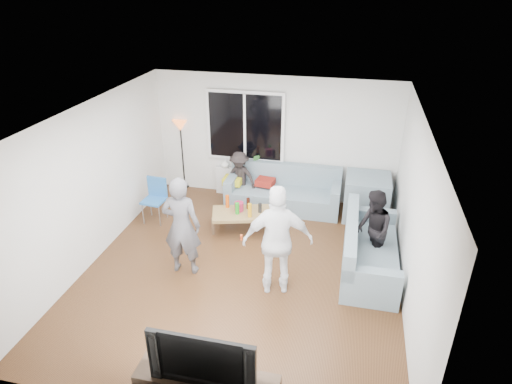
% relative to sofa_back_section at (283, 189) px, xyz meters
% --- Properties ---
extents(floor, '(5.00, 5.50, 0.04)m').
position_rel_sofa_back_section_xyz_m(floor, '(-0.29, -2.27, -0.45)').
color(floor, '#56351C').
rests_on(floor, ground).
extents(ceiling, '(5.00, 5.50, 0.04)m').
position_rel_sofa_back_section_xyz_m(ceiling, '(-0.29, -2.27, 2.20)').
color(ceiling, white).
rests_on(ceiling, ground).
extents(wall_back, '(5.00, 0.04, 2.60)m').
position_rel_sofa_back_section_xyz_m(wall_back, '(-0.29, 0.50, 0.88)').
color(wall_back, silver).
rests_on(wall_back, ground).
extents(wall_front, '(5.00, 0.04, 2.60)m').
position_rel_sofa_back_section_xyz_m(wall_front, '(-0.29, -5.04, 0.88)').
color(wall_front, silver).
rests_on(wall_front, ground).
extents(wall_left, '(0.04, 5.50, 2.60)m').
position_rel_sofa_back_section_xyz_m(wall_left, '(-2.81, -2.27, 0.88)').
color(wall_left, silver).
rests_on(wall_left, ground).
extents(wall_right, '(0.04, 5.50, 2.60)m').
position_rel_sofa_back_section_xyz_m(wall_right, '(2.23, -2.27, 0.88)').
color(wall_right, silver).
rests_on(wall_right, ground).
extents(window_frame, '(1.62, 0.06, 1.47)m').
position_rel_sofa_back_section_xyz_m(window_frame, '(-0.89, 0.42, 1.12)').
color(window_frame, white).
rests_on(window_frame, wall_back).
extents(window_glass, '(1.50, 0.02, 1.35)m').
position_rel_sofa_back_section_xyz_m(window_glass, '(-0.89, 0.38, 1.12)').
color(window_glass, black).
rests_on(window_glass, window_frame).
extents(window_mullion, '(0.05, 0.03, 1.35)m').
position_rel_sofa_back_section_xyz_m(window_mullion, '(-0.89, 0.37, 1.12)').
color(window_mullion, white).
rests_on(window_mullion, window_frame).
extents(radiator, '(1.30, 0.12, 0.62)m').
position_rel_sofa_back_section_xyz_m(radiator, '(-0.89, 0.38, -0.11)').
color(radiator, silver).
rests_on(radiator, floor).
extents(potted_plant, '(0.22, 0.18, 0.36)m').
position_rel_sofa_back_section_xyz_m(potted_plant, '(-0.66, 0.35, 0.38)').
color(potted_plant, '#2F6729').
rests_on(potted_plant, radiator).
extents(vase, '(0.18, 0.18, 0.18)m').
position_rel_sofa_back_section_xyz_m(vase, '(-1.32, 0.35, 0.29)').
color(vase, white).
rests_on(vase, radiator).
extents(sofa_back_section, '(2.30, 0.85, 0.85)m').
position_rel_sofa_back_section_xyz_m(sofa_back_section, '(0.00, 0.00, 0.00)').
color(sofa_back_section, slate).
rests_on(sofa_back_section, floor).
extents(sofa_right_section, '(2.00, 0.85, 0.85)m').
position_rel_sofa_back_section_xyz_m(sofa_right_section, '(1.73, -1.76, 0.00)').
color(sofa_right_section, slate).
rests_on(sofa_right_section, floor).
extents(sofa_corner, '(0.85, 0.85, 0.85)m').
position_rel_sofa_back_section_xyz_m(sofa_corner, '(1.66, 0.00, 0.00)').
color(sofa_corner, slate).
rests_on(sofa_corner, floor).
extents(cushion_yellow, '(0.39, 0.33, 0.14)m').
position_rel_sofa_back_section_xyz_m(cushion_yellow, '(-1.06, -0.02, 0.09)').
color(cushion_yellow, gold).
rests_on(cushion_yellow, sofa_back_section).
extents(cushion_red, '(0.40, 0.34, 0.13)m').
position_rel_sofa_back_section_xyz_m(cushion_red, '(-0.39, 0.06, 0.09)').
color(cushion_red, maroon).
rests_on(cushion_red, sofa_back_section).
extents(coffee_table, '(1.22, 0.88, 0.40)m').
position_rel_sofa_back_section_xyz_m(coffee_table, '(-0.58, -1.09, -0.22)').
color(coffee_table, olive).
rests_on(coffee_table, floor).
extents(pitcher, '(0.17, 0.17, 0.17)m').
position_rel_sofa_back_section_xyz_m(pitcher, '(-0.65, -1.04, 0.06)').
color(pitcher, '#9B1C3D').
rests_on(pitcher, coffee_table).
extents(side_chair, '(0.43, 0.43, 0.86)m').
position_rel_sofa_back_section_xyz_m(side_chair, '(-2.34, -1.09, 0.01)').
color(side_chair, '#2867AE').
rests_on(side_chair, floor).
extents(floor_lamp, '(0.32, 0.32, 1.56)m').
position_rel_sofa_back_section_xyz_m(floor_lamp, '(-2.34, 0.47, 0.36)').
color(floor_lamp, orange).
rests_on(floor_lamp, floor).
extents(player_left, '(0.63, 0.43, 1.67)m').
position_rel_sofa_back_section_xyz_m(player_left, '(-1.19, -2.47, 0.41)').
color(player_left, '#4B4A4F').
rests_on(player_left, floor).
extents(player_right, '(1.10, 0.66, 1.75)m').
position_rel_sofa_back_section_xyz_m(player_right, '(0.35, -2.62, 0.45)').
color(player_right, white).
rests_on(player_right, floor).
extents(spectator_right, '(0.67, 0.77, 1.35)m').
position_rel_sofa_back_section_xyz_m(spectator_right, '(1.73, -1.66, 0.25)').
color(spectator_right, black).
rests_on(spectator_right, floor).
extents(spectator_back, '(0.79, 0.55, 1.13)m').
position_rel_sofa_back_section_xyz_m(spectator_back, '(-0.92, 0.03, 0.14)').
color(spectator_back, black).
rests_on(spectator_back, floor).
extents(television, '(1.17, 0.15, 0.67)m').
position_rel_sofa_back_section_xyz_m(television, '(-0.03, -4.77, 0.35)').
color(television, black).
rests_on(television, tv_console).
extents(bottle_e, '(0.07, 0.07, 0.18)m').
position_rel_sofa_back_section_xyz_m(bottle_e, '(-0.26, -1.02, 0.07)').
color(bottle_e, black).
rests_on(bottle_e, coffee_table).
extents(bottle_a, '(0.07, 0.07, 0.25)m').
position_rel_sofa_back_section_xyz_m(bottle_a, '(-0.90, -0.96, 0.10)').
color(bottle_a, '#CA480B').
rests_on(bottle_a, coffee_table).
extents(bottle_b, '(0.08, 0.08, 0.22)m').
position_rel_sofa_back_section_xyz_m(bottle_b, '(-0.66, -1.16, 0.08)').
color(bottle_b, '#1A8F1A').
rests_on(bottle_b, coffee_table).
extents(bottle_c, '(0.07, 0.07, 0.22)m').
position_rel_sofa_back_section_xyz_m(bottle_c, '(-0.51, -0.92, 0.08)').
color(bottle_c, black).
rests_on(bottle_c, coffee_table).
extents(bottle_d, '(0.07, 0.07, 0.26)m').
position_rel_sofa_back_section_xyz_m(bottle_d, '(-0.41, -1.21, 0.11)').
color(bottle_d, orange).
rests_on(bottle_d, coffee_table).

